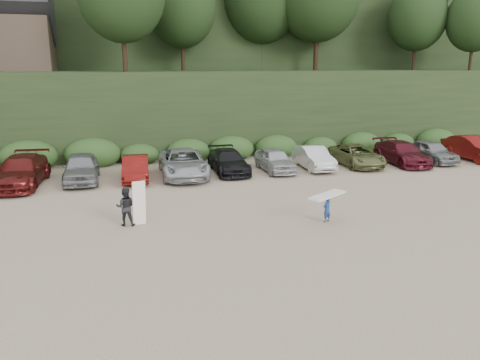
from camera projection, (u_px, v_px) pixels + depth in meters
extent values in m
plane|color=tan|center=(214.00, 232.00, 18.68)|extent=(120.00, 120.00, 0.00)
cube|color=black|center=(160.00, 108.00, 38.62)|extent=(80.00, 14.00, 6.00)
cube|color=black|center=(144.00, 51.00, 54.32)|extent=(90.00, 30.00, 16.00)
ellipsoid|color=black|center=(156.00, 5.00, 36.69)|extent=(66.00, 12.00, 10.00)
cube|color=#2B491E|center=(163.00, 153.00, 32.02)|extent=(46.20, 2.00, 1.20)
imported|color=#581514|center=(21.00, 171.00, 25.58)|extent=(2.75, 5.80, 1.63)
imported|color=gray|center=(81.00, 168.00, 26.54)|extent=(1.96, 4.78, 1.62)
imported|color=maroon|center=(136.00, 168.00, 26.97)|extent=(1.68, 4.25, 1.38)
imported|color=#A4A6AA|center=(183.00, 163.00, 27.80)|extent=(2.78, 5.80, 1.59)
imported|color=black|center=(228.00, 161.00, 28.79)|extent=(1.99, 4.83, 1.40)
imported|color=#B0B1B5|center=(275.00, 160.00, 29.18)|extent=(1.77, 4.23, 1.43)
imported|color=silver|center=(314.00, 158.00, 29.86)|extent=(1.62, 4.37, 1.43)
imported|color=olive|center=(356.00, 155.00, 30.79)|extent=(2.27, 4.90, 1.36)
imported|color=#52121E|center=(402.00, 153.00, 31.29)|extent=(2.30, 5.19, 1.48)
imported|color=gray|center=(431.00, 151.00, 31.96)|extent=(1.92, 4.37, 1.46)
imported|color=#62100E|center=(474.00, 148.00, 32.55)|extent=(1.77, 5.01, 1.65)
imported|color=navy|center=(327.00, 209.00, 19.74)|extent=(0.48, 0.41, 1.11)
cube|color=white|center=(327.00, 195.00, 19.59)|extent=(2.02, 1.56, 0.08)
imported|color=black|center=(125.00, 207.00, 19.25)|extent=(0.87, 0.72, 1.61)
cube|color=white|center=(139.00, 203.00, 19.26)|extent=(0.57, 0.37, 1.89)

